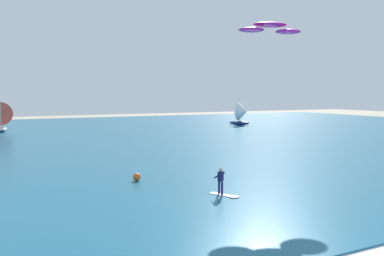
{
  "coord_description": "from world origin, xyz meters",
  "views": [
    {
      "loc": [
        -10.1,
        -4.03,
        6.24
      ],
      "look_at": [
        0.41,
        17.62,
        4.07
      ],
      "focal_mm": 35.57,
      "sensor_mm": 36.0,
      "label": 1
    }
  ],
  "objects": [
    {
      "name": "marker_buoy",
      "position": [
        -2.07,
        21.48,
        0.38
      ],
      "size": [
        0.56,
        0.56,
        0.56
      ],
      "primitive_type": "sphere",
      "color": "#E55919",
      "rests_on": "ocean"
    },
    {
      "name": "sailboat_leading",
      "position": [
        31.27,
        58.65,
        2.41
      ],
      "size": [
        4.17,
        4.54,
        5.05
      ],
      "color": "navy",
      "rests_on": "ocean"
    },
    {
      "name": "kite",
      "position": [
        8.03,
        19.77,
        11.18
      ],
      "size": [
        5.24,
        2.49,
        0.76
      ],
      "color": "#B21999"
    },
    {
      "name": "kitesurfer",
      "position": [
        1.46,
        15.45,
        0.7
      ],
      "size": [
        1.43,
        1.99,
        1.67
      ],
      "color": "white",
      "rests_on": "ocean"
    },
    {
      "name": "sailboat_trailing",
      "position": [
        -11.36,
        65.88,
        2.56
      ],
      "size": [
        4.1,
        4.73,
        5.37
      ],
      "color": "silver",
      "rests_on": "ocean"
    },
    {
      "name": "ocean",
      "position": [
        0.0,
        51.17,
        0.05
      ],
      "size": [
        160.0,
        90.0,
        0.1
      ],
      "primitive_type": "cube",
      "color": "#1E607F",
      "rests_on": "ground"
    }
  ]
}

